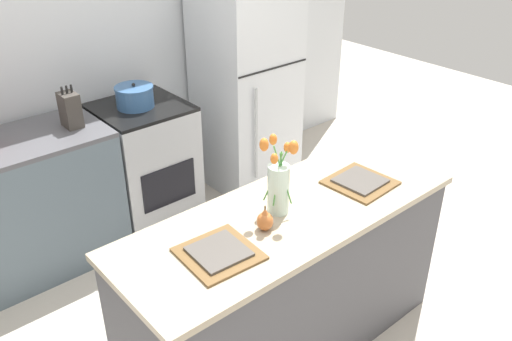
{
  "coord_description": "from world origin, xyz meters",
  "views": [
    {
      "loc": [
        -1.55,
        -1.56,
        2.33
      ],
      "look_at": [
        0.0,
        0.25,
        1.01
      ],
      "focal_mm": 38.0,
      "sensor_mm": 36.0,
      "label": 1
    }
  ],
  "objects_px": {
    "pear_figurine": "(265,220)",
    "plate_setting_left": "(219,253)",
    "stove_range": "(146,164)",
    "plate_setting_right": "(360,182)",
    "knife_block": "(70,110)",
    "flower_vase": "(278,183)",
    "cooking_pot": "(135,97)",
    "refrigerator": "(246,83)"
  },
  "relations": [
    {
      "from": "refrigerator",
      "to": "cooking_pot",
      "type": "distance_m",
      "value": 0.99
    },
    {
      "from": "pear_figurine",
      "to": "plate_setting_left",
      "type": "bearing_deg",
      "value": -177.23
    },
    {
      "from": "knife_block",
      "to": "stove_range",
      "type": "bearing_deg",
      "value": 2.93
    },
    {
      "from": "plate_setting_left",
      "to": "cooking_pot",
      "type": "distance_m",
      "value": 1.74
    },
    {
      "from": "cooking_pot",
      "to": "refrigerator",
      "type": "bearing_deg",
      "value": -0.12
    },
    {
      "from": "plate_setting_left",
      "to": "cooking_pot",
      "type": "relative_size",
      "value": 1.25
    },
    {
      "from": "stove_range",
      "to": "knife_block",
      "type": "distance_m",
      "value": 0.75
    },
    {
      "from": "pear_figurine",
      "to": "cooking_pot",
      "type": "distance_m",
      "value": 1.66
    },
    {
      "from": "plate_setting_right",
      "to": "knife_block",
      "type": "xyz_separation_m",
      "value": [
        -0.86,
        1.62,
        0.13
      ]
    },
    {
      "from": "flower_vase",
      "to": "refrigerator",
      "type": "bearing_deg",
      "value": 55.02
    },
    {
      "from": "refrigerator",
      "to": "cooking_pot",
      "type": "xyz_separation_m",
      "value": [
        -0.98,
        0.0,
        0.13
      ]
    },
    {
      "from": "stove_range",
      "to": "plate_setting_left",
      "type": "xyz_separation_m",
      "value": [
        -0.57,
        -1.65,
        0.44
      ]
    },
    {
      "from": "flower_vase",
      "to": "plate_setting_left",
      "type": "distance_m",
      "value": 0.45
    },
    {
      "from": "stove_range",
      "to": "flower_vase",
      "type": "height_order",
      "value": "flower_vase"
    },
    {
      "from": "plate_setting_left",
      "to": "plate_setting_right",
      "type": "height_order",
      "value": "same"
    },
    {
      "from": "flower_vase",
      "to": "knife_block",
      "type": "xyz_separation_m",
      "value": [
        -0.35,
        1.54,
        -0.02
      ]
    },
    {
      "from": "cooking_pot",
      "to": "flower_vase",
      "type": "bearing_deg",
      "value": -94.22
    },
    {
      "from": "plate_setting_left",
      "to": "plate_setting_right",
      "type": "relative_size",
      "value": 1.0
    },
    {
      "from": "plate_setting_right",
      "to": "cooking_pot",
      "type": "xyz_separation_m",
      "value": [
        -0.39,
        1.65,
        0.09
      ]
    },
    {
      "from": "plate_setting_right",
      "to": "pear_figurine",
      "type": "bearing_deg",
      "value": 178.84
    },
    {
      "from": "refrigerator",
      "to": "plate_setting_left",
      "type": "distance_m",
      "value": 2.24
    },
    {
      "from": "pear_figurine",
      "to": "plate_setting_right",
      "type": "relative_size",
      "value": 0.39
    },
    {
      "from": "refrigerator",
      "to": "plate_setting_right",
      "type": "height_order",
      "value": "refrigerator"
    },
    {
      "from": "plate_setting_left",
      "to": "plate_setting_right",
      "type": "xyz_separation_m",
      "value": [
        0.93,
        0.0,
        0.0
      ]
    },
    {
      "from": "plate_setting_right",
      "to": "stove_range",
      "type": "bearing_deg",
      "value": 102.5
    },
    {
      "from": "stove_range",
      "to": "pear_figurine",
      "type": "bearing_deg",
      "value": -100.09
    },
    {
      "from": "flower_vase",
      "to": "cooking_pot",
      "type": "height_order",
      "value": "flower_vase"
    },
    {
      "from": "knife_block",
      "to": "cooking_pot",
      "type": "bearing_deg",
      "value": 3.44
    },
    {
      "from": "stove_range",
      "to": "plate_setting_right",
      "type": "height_order",
      "value": "stove_range"
    },
    {
      "from": "stove_range",
      "to": "plate_setting_right",
      "type": "relative_size",
      "value": 2.8
    },
    {
      "from": "stove_range",
      "to": "knife_block",
      "type": "bearing_deg",
      "value": -177.07
    },
    {
      "from": "flower_vase",
      "to": "cooking_pot",
      "type": "relative_size",
      "value": 1.53
    },
    {
      "from": "plate_setting_right",
      "to": "cooking_pot",
      "type": "relative_size",
      "value": 1.25
    },
    {
      "from": "flower_vase",
      "to": "plate_setting_right",
      "type": "bearing_deg",
      "value": -9.42
    },
    {
      "from": "refrigerator",
      "to": "knife_block",
      "type": "bearing_deg",
      "value": -178.97
    },
    {
      "from": "pear_figurine",
      "to": "plate_setting_left",
      "type": "relative_size",
      "value": 0.39
    },
    {
      "from": "plate_setting_left",
      "to": "refrigerator",
      "type": "bearing_deg",
      "value": 47.42
    },
    {
      "from": "refrigerator",
      "to": "cooking_pot",
      "type": "bearing_deg",
      "value": 179.88
    },
    {
      "from": "flower_vase",
      "to": "plate_setting_left",
      "type": "bearing_deg",
      "value": -168.63
    },
    {
      "from": "knife_block",
      "to": "plate_setting_left",
      "type": "bearing_deg",
      "value": -92.53
    },
    {
      "from": "pear_figurine",
      "to": "plate_setting_right",
      "type": "distance_m",
      "value": 0.66
    },
    {
      "from": "plate_setting_left",
      "to": "knife_block",
      "type": "xyz_separation_m",
      "value": [
        0.07,
        1.62,
        0.13
      ]
    }
  ]
}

